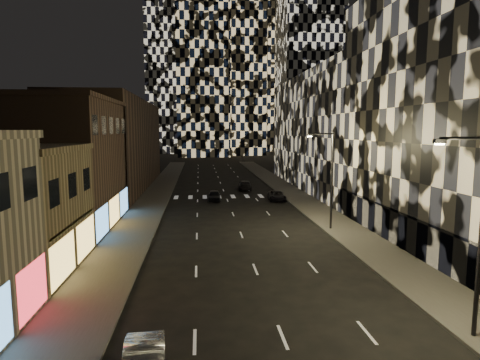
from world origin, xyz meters
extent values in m
cube|color=#47443F|center=(-10.00, 50.00, 0.07)|extent=(4.00, 120.00, 0.15)
cube|color=#47443F|center=(10.00, 50.00, 0.07)|extent=(4.00, 120.00, 0.15)
cube|color=#4C4C47|center=(-7.90, 50.00, 0.07)|extent=(0.20, 120.00, 0.15)
cube|color=#4C4C47|center=(7.90, 50.00, 0.07)|extent=(0.20, 120.00, 0.15)
cube|color=#4A362A|center=(-17.00, 33.50, 6.00)|extent=(10.00, 15.00, 12.00)
cube|color=#4A362A|center=(-17.00, 60.00, 7.00)|extent=(10.00, 40.00, 14.00)
cube|color=#383838|center=(12.30, 24.50, 1.50)|extent=(0.60, 25.00, 3.00)
cube|color=#232326|center=(20.00, 57.00, 9.00)|extent=(16.00, 40.00, 18.00)
cube|color=black|center=(35.00, 135.00, 50.00)|extent=(20.00, 20.00, 100.00)
cube|color=black|center=(-12.00, 165.00, 60.00)|extent=(24.00, 24.00, 120.00)
cube|color=black|center=(-2.00, 140.00, 47.50)|extent=(18.00, 18.00, 95.00)
cylinder|color=black|center=(7.50, 10.00, 9.05)|extent=(2.20, 0.14, 0.14)
cube|color=black|center=(6.40, 10.00, 8.93)|extent=(0.50, 0.25, 0.18)
cube|color=#FFEAB2|center=(6.40, 10.00, 8.81)|extent=(0.35, 0.18, 0.06)
cylinder|color=black|center=(8.60, 30.00, 4.65)|extent=(0.20, 0.20, 9.00)
cylinder|color=black|center=(7.50, 30.00, 9.05)|extent=(2.20, 0.14, 0.14)
cube|color=black|center=(6.40, 30.00, 8.93)|extent=(0.50, 0.25, 0.18)
cube|color=#FFEAB2|center=(6.40, 30.00, 8.81)|extent=(0.35, 0.18, 0.06)
imported|color=black|center=(-1.77, 46.72, 0.70)|extent=(1.85, 4.20, 1.41)
imported|color=black|center=(3.45, 56.22, 0.72)|extent=(2.50, 5.15, 1.44)
imported|color=black|center=(6.57, 46.09, 0.64)|extent=(2.47, 4.76, 1.28)
camera|label=1|loc=(-3.69, -6.00, 9.41)|focal=30.00mm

